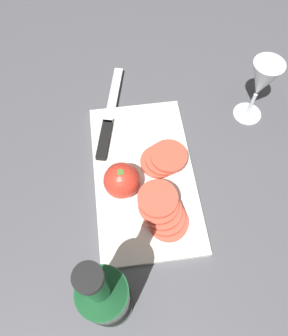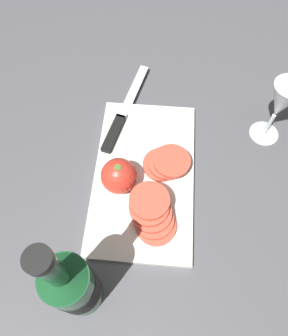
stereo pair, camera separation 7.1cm
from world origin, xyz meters
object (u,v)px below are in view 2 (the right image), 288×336
Objects in this scene: wine_bottle at (73,286)px; knife at (118,124)px; tomato_slice_stack_near at (166,163)px; tomato_slice_stack_far at (152,213)px; whole_tomato at (119,176)px; wine_glass at (281,104)px.

wine_bottle is 0.40m from knife.
tomato_slice_stack_far is (-0.13, 0.02, 0.01)m from tomato_slice_stack_near.
knife is at bearing 8.45° from whole_tomato.
wine_bottle is at bearing 153.35° from tomato_slice_stack_near.
knife is 2.28× the size of tomato_slice_stack_far.
wine_bottle is at bearing 169.16° from whole_tomato.
tomato_slice_stack_near is (-0.10, -0.12, 0.01)m from knife.
knife is at bearing -3.17° from wine_bottle.
wine_glass is at bearing -73.72° from knife.
knife is 0.25m from tomato_slice_stack_far.
knife is 0.16m from tomato_slice_stack_near.
wine_bottle is 1.11× the size of knife.
wine_bottle is 0.24m from whole_tomato.
wine_bottle is 2.53× the size of tomato_slice_stack_far.
wine_bottle is 3.99× the size of whole_tomato.
whole_tomato is 0.28× the size of knife.
wine_bottle reaches higher than wine_glass.
whole_tomato is 0.63× the size of tomato_slice_stack_far.
wine_glass is 0.28m from tomato_slice_stack_near.
tomato_slice_stack_far is at bearing -142.73° from knife.
wine_bottle reaches higher than knife.
wine_bottle is 1.83× the size of wine_glass.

